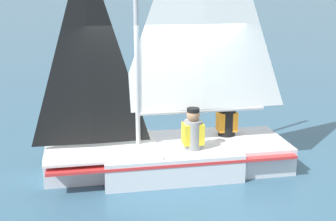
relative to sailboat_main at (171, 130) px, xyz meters
The scene contains 4 objects.
ground_plane 0.72m from the sailboat_main, 72.20° to the right, with size 260.00×260.00×0.00m, color #38607A.
sailboat_main is the anchor object (origin of this frame).
sailor_helm 0.44m from the sailboat_main, 66.28° to the left, with size 0.38×0.40×1.16m.
sailor_crew 1.13m from the sailboat_main, 122.42° to the left, with size 0.38×0.40×1.16m.
Camera 1 is at (7.52, 0.94, 3.19)m, focal length 50.00 mm.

